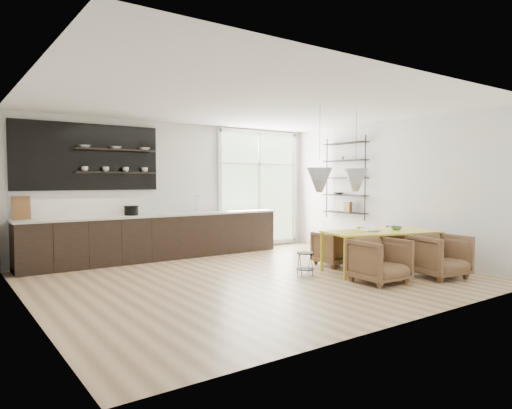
# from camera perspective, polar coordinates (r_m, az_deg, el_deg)

# --- Properties ---
(room) EXTENTS (7.02, 6.01, 2.91)m
(room) POSITION_cam_1_polar(r_m,az_deg,el_deg) (8.88, -0.91, 1.85)
(room) COLOR #D6B586
(room) RESTS_ON ground
(kitchen_run) EXTENTS (5.54, 0.69, 2.75)m
(kitchen_run) POSITION_cam_1_polar(r_m,az_deg,el_deg) (9.72, -12.51, -3.21)
(kitchen_run) COLOR black
(kitchen_run) RESTS_ON ground
(right_shelving) EXTENTS (0.26, 1.22, 1.90)m
(right_shelving) POSITION_cam_1_polar(r_m,az_deg,el_deg) (10.75, 11.17, 3.01)
(right_shelving) COLOR black
(right_shelving) RESTS_ON ground
(dining_table) EXTENTS (2.18, 1.42, 0.73)m
(dining_table) POSITION_cam_1_polar(r_m,az_deg,el_deg) (8.50, 15.32, -3.55)
(dining_table) COLOR yellow
(dining_table) RESTS_ON ground
(armchair_back_left) EXTENTS (0.77, 0.79, 0.66)m
(armchair_back_left) POSITION_cam_1_polar(r_m,az_deg,el_deg) (9.00, 9.90, -5.40)
(armchair_back_left) COLOR brown
(armchair_back_left) RESTS_ON ground
(armchair_back_right) EXTENTS (0.92, 0.94, 0.73)m
(armchair_back_right) POSITION_cam_1_polar(r_m,az_deg,el_deg) (9.48, 15.73, -4.84)
(armchair_back_right) COLOR brown
(armchair_back_right) RESTS_ON ground
(armchair_front_left) EXTENTS (0.80, 0.82, 0.72)m
(armchair_front_left) POSITION_cam_1_polar(r_m,az_deg,el_deg) (7.62, 15.16, -6.77)
(armchair_front_left) COLOR brown
(armchair_front_left) RESTS_ON ground
(armchair_front_right) EXTENTS (0.89, 0.91, 0.74)m
(armchair_front_right) POSITION_cam_1_polar(r_m,az_deg,el_deg) (8.34, 21.91, -5.97)
(armchair_front_right) COLOR brown
(armchair_front_right) RESTS_ON ground
(wire_stool) EXTENTS (0.32, 0.32, 0.40)m
(wire_stool) POSITION_cam_1_polar(r_m,az_deg,el_deg) (7.98, 6.17, -7.00)
(wire_stool) COLOR black
(wire_stool) RESTS_ON ground
(table_book) EXTENTS (0.36, 0.40, 0.03)m
(table_book) POSITION_cam_1_polar(r_m,az_deg,el_deg) (8.41, 13.34, -3.14)
(table_book) COLOR white
(table_book) RESTS_ON dining_table
(table_bowl) EXTENTS (0.28, 0.28, 0.06)m
(table_bowl) POSITION_cam_1_polar(r_m,az_deg,el_deg) (8.78, 17.10, -2.83)
(table_bowl) COLOR #43704C
(table_bowl) RESTS_ON dining_table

